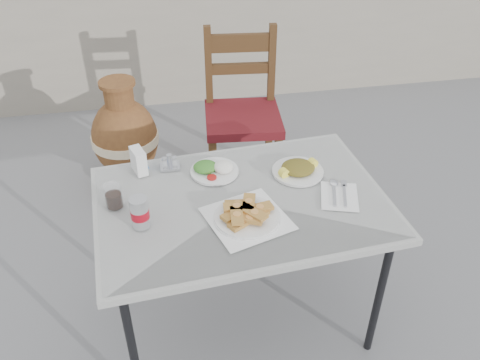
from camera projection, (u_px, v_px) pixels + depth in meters
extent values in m
plane|color=slate|center=(256.00, 328.00, 2.39)|extent=(80.00, 80.00, 0.00)
cylinder|color=black|center=(133.00, 351.00, 1.90)|extent=(0.03, 0.03, 0.67)
cylinder|color=black|center=(379.00, 297.00, 2.11)|extent=(0.03, 0.03, 0.67)
cylinder|color=black|center=(121.00, 239.00, 2.40)|extent=(0.03, 0.03, 0.67)
cylinder|color=black|center=(321.00, 205.00, 2.61)|extent=(0.03, 0.03, 0.67)
cube|color=silver|center=(242.00, 204.00, 2.05)|extent=(1.22, 0.88, 0.03)
cube|color=white|center=(242.00, 200.00, 2.04)|extent=(1.18, 0.84, 0.00)
cube|color=white|center=(247.00, 218.00, 1.94)|extent=(0.36, 0.36, 0.00)
cylinder|color=silver|center=(247.00, 217.00, 1.94)|extent=(0.25, 0.25, 0.01)
cylinder|color=silver|center=(247.00, 218.00, 1.94)|extent=(0.26, 0.26, 0.01)
cylinder|color=silver|center=(214.00, 171.00, 2.19)|extent=(0.21, 0.21, 0.01)
ellipsoid|color=white|center=(223.00, 167.00, 2.18)|extent=(0.09, 0.09, 0.05)
ellipsoid|color=#256D1F|center=(205.00, 167.00, 2.18)|extent=(0.10, 0.10, 0.04)
cylinder|color=#AC1512|center=(212.00, 177.00, 2.14)|extent=(0.04, 0.04, 0.01)
cylinder|color=silver|center=(298.00, 171.00, 2.19)|extent=(0.22, 0.22, 0.01)
ellipsoid|color=#1F701C|center=(298.00, 167.00, 2.18)|extent=(0.15, 0.13, 0.04)
cylinder|color=#FCEB44|center=(284.00, 173.00, 2.14)|extent=(0.05, 0.04, 0.04)
cylinder|color=#FCEB44|center=(313.00, 163.00, 2.20)|extent=(0.05, 0.04, 0.04)
cylinder|color=silver|center=(140.00, 212.00, 1.88)|extent=(0.07, 0.07, 0.13)
cylinder|color=red|center=(140.00, 213.00, 1.88)|extent=(0.07, 0.07, 0.04)
cylinder|color=silver|center=(138.00, 200.00, 1.84)|extent=(0.06, 0.06, 0.00)
cylinder|color=white|center=(113.00, 196.00, 1.98)|extent=(0.07, 0.07, 0.10)
cylinder|color=black|center=(114.00, 200.00, 1.99)|extent=(0.06, 0.06, 0.06)
cube|color=white|center=(139.00, 161.00, 2.17)|extent=(0.07, 0.10, 0.11)
cube|color=blue|center=(145.00, 161.00, 2.18)|extent=(0.03, 0.05, 0.06)
cube|color=silver|center=(170.00, 166.00, 2.22)|extent=(0.09, 0.07, 0.01)
cylinder|color=white|center=(165.00, 163.00, 2.19)|extent=(0.02, 0.02, 0.05)
cylinder|color=white|center=(175.00, 162.00, 2.20)|extent=(0.02, 0.02, 0.05)
cylinder|color=silver|center=(169.00, 159.00, 2.22)|extent=(0.02, 0.02, 0.04)
cube|color=white|center=(339.00, 196.00, 2.05)|extent=(0.20, 0.22, 0.00)
cube|color=silver|center=(334.00, 195.00, 2.05)|extent=(0.06, 0.14, 0.00)
ellipsoid|color=silver|center=(334.00, 182.00, 2.12)|extent=(0.04, 0.05, 0.01)
cube|color=silver|center=(345.00, 196.00, 2.05)|extent=(0.05, 0.14, 0.00)
cube|color=silver|center=(344.00, 183.00, 2.12)|extent=(0.03, 0.05, 0.00)
cube|color=#36210E|center=(214.00, 175.00, 3.00)|extent=(0.05, 0.05, 0.47)
cube|color=#36210E|center=(277.00, 171.00, 3.03)|extent=(0.05, 0.05, 0.47)
cube|color=#36210E|center=(211.00, 141.00, 3.31)|extent=(0.05, 0.05, 0.47)
cube|color=#36210E|center=(269.00, 139.00, 3.33)|extent=(0.05, 0.05, 0.47)
cube|color=#601413|center=(243.00, 119.00, 3.01)|extent=(0.48, 0.48, 0.05)
cube|color=#36210E|center=(209.00, 70.00, 3.02)|extent=(0.05, 0.05, 0.53)
cube|color=#36210E|center=(272.00, 67.00, 3.04)|extent=(0.05, 0.05, 0.53)
cube|color=#36210E|center=(240.00, 43.00, 2.94)|extent=(0.42, 0.07, 0.11)
cube|color=#36210E|center=(240.00, 68.00, 3.03)|extent=(0.42, 0.07, 0.06)
cylinder|color=brown|center=(131.00, 177.00, 3.32)|extent=(0.31, 0.31, 0.08)
ellipsoid|color=brown|center=(125.00, 138.00, 3.15)|extent=(0.41, 0.41, 0.51)
cylinder|color=beige|center=(125.00, 138.00, 3.15)|extent=(0.41, 0.41, 0.06)
cylinder|color=brown|center=(119.00, 97.00, 2.98)|extent=(0.17, 0.17, 0.16)
cylinder|color=brown|center=(117.00, 83.00, 2.93)|extent=(0.21, 0.21, 0.02)
cube|color=gray|center=(193.00, 26.00, 4.04)|extent=(6.00, 0.25, 1.20)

